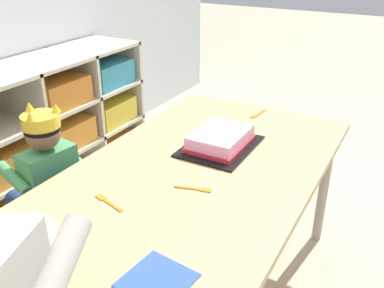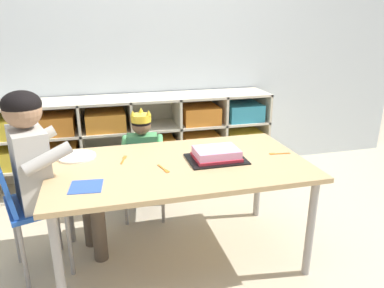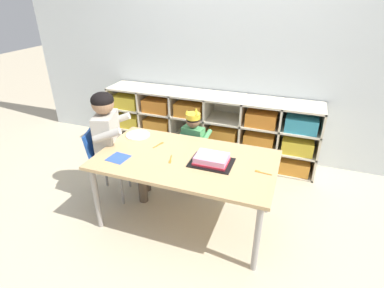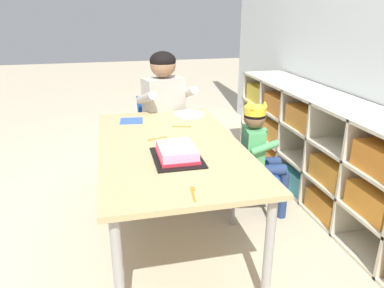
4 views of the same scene
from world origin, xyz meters
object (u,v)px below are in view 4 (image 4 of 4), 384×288
at_px(activity_table, 170,153).
at_px(fork_beside_plate_stack, 183,126).
at_px(classroom_chair_adult_side, 162,129).
at_px(child_with_crown, 259,147).
at_px(classroom_chair_blue, 243,170).
at_px(fork_by_napkin, 193,193).
at_px(adult_helper_seated, 168,106).
at_px(fork_scattered_mid_table, 156,139).
at_px(paper_plate_stack, 189,114).
at_px(birthday_cake_on_tray, 176,153).

distance_m(activity_table, fork_beside_plate_stack, 0.33).
xyz_separation_m(activity_table, classroom_chair_adult_side, (-0.83, 0.08, -0.12)).
bearing_deg(child_with_crown, classroom_chair_blue, 90.83).
relative_size(child_with_crown, fork_by_napkin, 6.34).
relative_size(activity_table, fork_beside_plate_stack, 11.41).
distance_m(classroom_chair_adult_side, adult_helper_seated, 0.24).
bearing_deg(classroom_chair_blue, child_with_crown, -89.17).
xyz_separation_m(adult_helper_seated, fork_scattered_mid_table, (0.62, -0.17, -0.03)).
relative_size(child_with_crown, adult_helper_seated, 0.77).
height_order(activity_table, fork_scattered_mid_table, fork_scattered_mid_table).
relative_size(activity_table, adult_helper_seated, 1.36).
relative_size(adult_helper_seated, paper_plate_stack, 4.81).
bearing_deg(paper_plate_stack, fork_scattered_mid_table, -33.69).
bearing_deg(birthday_cake_on_tray, child_with_crown, 119.62).
relative_size(adult_helper_seated, fork_by_napkin, 8.27).
relative_size(fork_beside_plate_stack, fork_scattered_mid_table, 1.02).
xyz_separation_m(classroom_chair_blue, child_with_crown, (0.01, 0.10, 0.16)).
distance_m(classroom_chair_blue, paper_plate_stack, 0.57).
height_order(birthday_cake_on_tray, fork_by_napkin, birthday_cake_on_tray).
bearing_deg(adult_helper_seated, paper_plate_stack, -69.74).
distance_m(child_with_crown, birthday_cake_on_tray, 0.72).
height_order(activity_table, paper_plate_stack, paper_plate_stack).
height_order(child_with_crown, paper_plate_stack, child_with_crown).
xyz_separation_m(paper_plate_stack, fork_beside_plate_stack, (0.26, -0.10, -0.00)).
bearing_deg(fork_by_napkin, classroom_chair_adult_side, -177.39).
height_order(fork_beside_plate_stack, fork_scattered_mid_table, same).
distance_m(fork_beside_plate_stack, fork_by_napkin, 0.91).
bearing_deg(classroom_chair_adult_side, adult_helper_seated, -90.00).
relative_size(adult_helper_seated, fork_scattered_mid_table, 8.56).
relative_size(child_with_crown, fork_scattered_mid_table, 6.56).
height_order(activity_table, fork_by_napkin, fork_by_napkin).
bearing_deg(fork_by_napkin, activity_table, -174.83).
height_order(classroom_chair_blue, paper_plate_stack, paper_plate_stack).
bearing_deg(fork_scattered_mid_table, classroom_chair_blue, -11.64).
distance_m(birthday_cake_on_tray, paper_plate_stack, 0.81).
distance_m(classroom_chair_adult_side, fork_scattered_mid_table, 0.76).
bearing_deg(adult_helper_seated, classroom_chair_blue, -73.19).
distance_m(child_with_crown, paper_plate_stack, 0.58).
bearing_deg(activity_table, classroom_chair_blue, 106.14).
xyz_separation_m(classroom_chair_adult_side, adult_helper_seated, (0.11, 0.03, 0.21)).
distance_m(classroom_chair_blue, fork_beside_plate_stack, 0.49).
bearing_deg(birthday_cake_on_tray, classroom_chair_adult_side, 175.65).
height_order(birthday_cake_on_tray, paper_plate_stack, birthday_cake_on_tray).
relative_size(fork_beside_plate_stack, fork_by_napkin, 0.99).
bearing_deg(child_with_crown, activity_table, 110.83).
bearing_deg(child_with_crown, fork_beside_plate_stack, 79.10).
relative_size(classroom_chair_blue, classroom_chair_adult_side, 0.80).
distance_m(activity_table, adult_helper_seated, 0.74).
relative_size(adult_helper_seated, fork_beside_plate_stack, 8.36).
bearing_deg(child_with_crown, classroom_chair_adult_side, 45.75).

